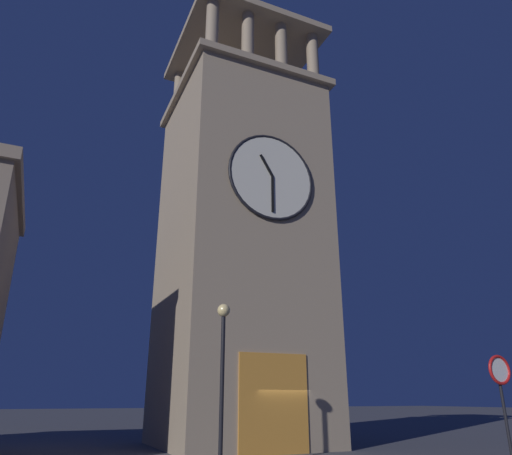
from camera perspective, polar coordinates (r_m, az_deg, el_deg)
The scene contains 4 objects.
ground_plane at distance 22.13m, azimuth 2.50°, elevation -25.53°, with size 200.00×200.00×0.00m, color #4C4C51.
clocktower at distance 25.91m, azimuth -1.93°, elevation -2.02°, with size 8.09×8.52×25.77m.
street_lamp at distance 16.33m, azimuth -4.04°, elevation -14.71°, with size 0.44×0.44×5.23m.
no_horn_sign at distance 14.72m, azimuth 27.49°, elevation -16.21°, with size 0.78×0.14×3.27m.
Camera 1 is at (9.82, 19.71, 2.16)m, focal length 33.10 mm.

